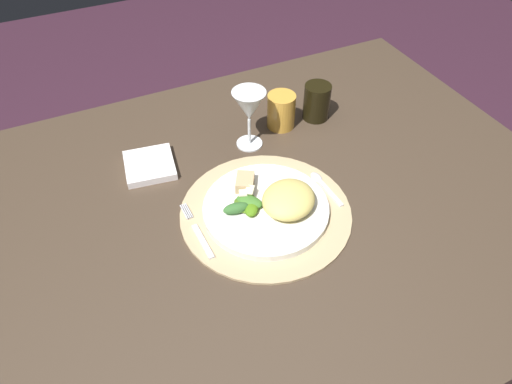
{
  "coord_description": "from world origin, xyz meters",
  "views": [
    {
      "loc": [
        -0.28,
        -0.65,
        1.48
      ],
      "look_at": [
        0.04,
        0.02,
        0.75
      ],
      "focal_mm": 32.74,
      "sensor_mm": 36.0,
      "label": 1
    }
  ],
  "objects": [
    {
      "name": "ground_plane",
      "position": [
        0.0,
        0.0,
        0.0
      ],
      "size": [
        6.0,
        6.0,
        0.0
      ],
      "primitive_type": "plane",
      "color": "#341A28"
    },
    {
      "name": "dining_table",
      "position": [
        0.0,
        0.0,
        0.64
      ],
      "size": [
        1.5,
        1.06,
        0.73
      ],
      "color": "#403225",
      "rests_on": "ground"
    },
    {
      "name": "placemat",
      "position": [
        0.04,
        -0.03,
        0.73
      ],
      "size": [
        0.37,
        0.37,
        0.01
      ],
      "primitive_type": "cylinder",
      "color": "tan",
      "rests_on": "dining_table"
    },
    {
      "name": "dinner_plate",
      "position": [
        0.04,
        -0.03,
        0.74
      ],
      "size": [
        0.27,
        0.27,
        0.02
      ],
      "primitive_type": "cylinder",
      "color": "silver",
      "rests_on": "placemat"
    },
    {
      "name": "pasta_serving",
      "position": [
        0.08,
        -0.05,
        0.78
      ],
      "size": [
        0.16,
        0.16,
        0.05
      ],
      "primitive_type": "ellipsoid",
      "rotation": [
        0.0,
        0.0,
        3.75
      ],
      "color": "#D8C266",
      "rests_on": "dinner_plate"
    },
    {
      "name": "salad_greens",
      "position": [
        -0.01,
        -0.02,
        0.76
      ],
      "size": [
        0.1,
        0.08,
        0.03
      ],
      "color": "#42661A",
      "rests_on": "dinner_plate"
    },
    {
      "name": "bread_piece",
      "position": [
        0.02,
        0.04,
        0.77
      ],
      "size": [
        0.06,
        0.06,
        0.03
      ],
      "primitive_type": "cube",
      "rotation": [
        0.0,
        0.0,
        1.06
      ],
      "color": "tan",
      "rests_on": "dinner_plate"
    },
    {
      "name": "fork",
      "position": [
        -0.12,
        -0.03,
        0.74
      ],
      "size": [
        0.02,
        0.16,
        0.0
      ],
      "color": "silver",
      "rests_on": "placemat"
    },
    {
      "name": "spoon",
      "position": [
        0.19,
        -0.01,
        0.74
      ],
      "size": [
        0.02,
        0.12,
        0.01
      ],
      "color": "silver",
      "rests_on": "placemat"
    },
    {
      "name": "napkin",
      "position": [
        -0.15,
        0.22,
        0.74
      ],
      "size": [
        0.13,
        0.14,
        0.02
      ],
      "primitive_type": "cube",
      "rotation": [
        0.0,
        0.0,
        -0.15
      ],
      "color": "white",
      "rests_on": "dining_table"
    },
    {
      "name": "wine_glass",
      "position": [
        0.1,
        0.2,
        0.84
      ],
      "size": [
        0.08,
        0.08,
        0.15
      ],
      "color": "silver",
      "rests_on": "dining_table"
    },
    {
      "name": "amber_tumbler",
      "position": [
        0.21,
        0.24,
        0.78
      ],
      "size": [
        0.07,
        0.07,
        0.09
      ],
      "primitive_type": "cylinder",
      "color": "gold",
      "rests_on": "dining_table"
    },
    {
      "name": "dark_tumbler",
      "position": [
        0.31,
        0.23,
        0.78
      ],
      "size": [
        0.07,
        0.07,
        0.1
      ],
      "primitive_type": "cylinder",
      "color": "black",
      "rests_on": "dining_table"
    }
  ]
}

